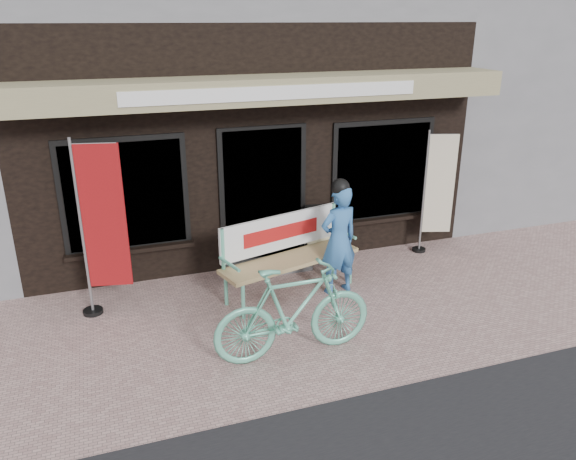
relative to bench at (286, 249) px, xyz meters
name	(u,v)px	position (x,y,z in m)	size (l,w,h in m)	color
ground	(309,325)	(-0.04, -1.01, -0.65)	(70.00, 70.00, 0.00)	tan
storefront	(216,56)	(-0.04, 3.95, 2.34)	(7.00, 6.77, 6.00)	black
neighbor_right_near	(556,55)	(8.46, 4.49, 2.15)	(10.00, 7.00, 5.60)	slate
bench	(286,249)	(0.00, 0.00, 0.00)	(2.10, 1.05, 1.11)	#62C0A0
person	(339,238)	(0.68, -0.25, 0.17)	(0.63, 0.47, 1.66)	#326BAE
bicycle	(294,312)	(-0.45, -1.57, -0.09)	(0.53, 1.87, 1.12)	#62C0A0
nobori_red	(101,227)	(-2.40, 0.16, 0.56)	(0.70, 0.30, 2.35)	gray
nobori_cream	(437,191)	(2.77, 0.59, 0.40)	(0.60, 0.29, 2.03)	gray
menu_stand	(320,233)	(0.82, 0.79, -0.16)	(0.48, 0.19, 0.95)	black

